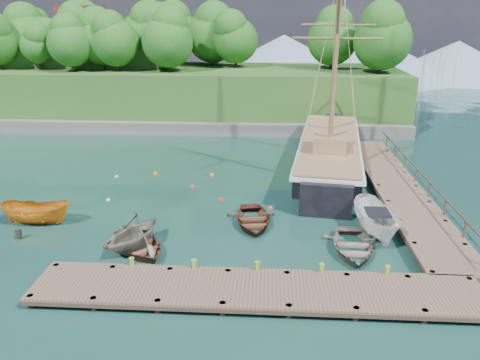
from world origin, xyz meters
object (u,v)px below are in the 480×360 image
(rowboat_2, at_px, (253,225))
(schooner, at_px, (329,156))
(rowboat_0, at_px, (139,251))
(cabin_boat_white, at_px, (375,235))
(rowboat_1, at_px, (135,248))
(motorboat_orange, at_px, (38,224))
(rowboat_3, at_px, (352,251))

(rowboat_2, distance_m, schooner, 12.49)
(rowboat_0, bearing_deg, schooner, 12.60)
(cabin_boat_white, xyz_separation_m, schooner, (-1.33, 11.97, 1.05))
(rowboat_1, relative_size, motorboat_orange, 0.94)
(rowboat_3, bearing_deg, schooner, 91.51)
(schooner, bearing_deg, motorboat_orange, -140.21)
(rowboat_1, distance_m, motorboat_orange, 7.19)
(rowboat_2, height_order, cabin_boat_white, cabin_boat_white)
(rowboat_2, height_order, motorboat_orange, motorboat_orange)
(rowboat_0, height_order, schooner, schooner)
(rowboat_1, bearing_deg, schooner, 72.84)
(rowboat_0, bearing_deg, motorboat_orange, 118.49)
(rowboat_2, xyz_separation_m, motorboat_orange, (-12.97, -0.71, 0.00))
(rowboat_1, xyz_separation_m, motorboat_orange, (-6.68, 2.66, 0.00))
(motorboat_orange, bearing_deg, rowboat_1, -109.61)
(rowboat_3, distance_m, cabin_boat_white, 2.67)
(rowboat_2, xyz_separation_m, schooner, (5.77, 11.03, 1.05))
(rowboat_2, relative_size, rowboat_3, 0.97)
(rowboat_3, bearing_deg, rowboat_0, -174.09)
(rowboat_0, bearing_deg, cabin_boat_white, -27.04)
(motorboat_orange, xyz_separation_m, cabin_boat_white, (20.06, -0.22, 0.00))
(rowboat_2, bearing_deg, rowboat_1, -158.87)
(rowboat_1, height_order, schooner, schooner)
(rowboat_0, distance_m, rowboat_2, 6.98)
(rowboat_1, height_order, cabin_boat_white, rowboat_1)
(rowboat_1, distance_m, rowboat_3, 11.73)
(rowboat_2, height_order, schooner, schooner)
(motorboat_orange, bearing_deg, rowboat_3, -95.06)
(rowboat_3, distance_m, schooner, 14.11)
(rowboat_1, xyz_separation_m, schooner, (12.05, 14.41, 1.05))
(motorboat_orange, height_order, schooner, schooner)
(rowboat_0, bearing_deg, rowboat_2, -7.33)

